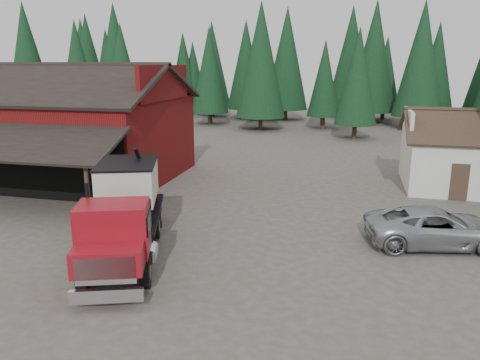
# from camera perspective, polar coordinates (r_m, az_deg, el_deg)

# --- Properties ---
(ground) EXTENTS (120.00, 120.00, 0.00)m
(ground) POSITION_cam_1_polar(r_m,az_deg,el_deg) (18.48, -6.07, -8.73)
(ground) COLOR #4C433C
(ground) RESTS_ON ground
(red_barn) EXTENTS (12.80, 13.63, 7.18)m
(red_barn) POSITION_cam_1_polar(r_m,az_deg,el_deg) (31.23, -19.30, 5.14)
(red_barn) COLOR maroon
(red_barn) RESTS_ON ground
(farmhouse) EXTENTS (8.60, 6.42, 4.65)m
(farmhouse) POSITION_cam_1_polar(r_m,az_deg,el_deg) (30.35, 27.01, 2.17)
(farmhouse) COLOR silver
(farmhouse) RESTS_ON ground
(conifer_backdrop) EXTENTS (76.00, 16.00, 16.00)m
(conifer_backdrop) POSITION_cam_1_polar(r_m,az_deg,el_deg) (58.72, 7.89, 7.03)
(conifer_backdrop) COLOR black
(conifer_backdrop) RESTS_ON ground
(near_pine_a) EXTENTS (4.40, 4.40, 11.40)m
(near_pine_a) POSITION_cam_1_polar(r_m,az_deg,el_deg) (52.08, -19.16, 12.56)
(near_pine_a) COLOR #382619
(near_pine_a) RESTS_ON ground
(near_pine_b) EXTENTS (3.96, 3.96, 10.40)m
(near_pine_b) POSITION_cam_1_polar(r_m,az_deg,el_deg) (46.00, 14.15, 12.16)
(near_pine_b) COLOR #382619
(near_pine_b) RESTS_ON ground
(near_pine_d) EXTENTS (5.28, 5.28, 13.40)m
(near_pine_d) POSITION_cam_1_polar(r_m,az_deg,el_deg) (50.95, 2.58, 14.41)
(near_pine_d) COLOR #382619
(near_pine_d) RESTS_ON ground
(feed_truck) EXTENTS (4.97, 8.79, 3.85)m
(feed_truck) POSITION_cam_1_polar(r_m,az_deg,el_deg) (18.07, -13.92, -3.54)
(feed_truck) COLOR black
(feed_truck) RESTS_ON ground
(silver_car) EXTENTS (5.89, 3.57, 1.53)m
(silver_car) POSITION_cam_1_polar(r_m,az_deg,el_deg) (20.33, 22.79, -5.34)
(silver_car) COLOR #AAABB2
(silver_car) RESTS_ON ground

